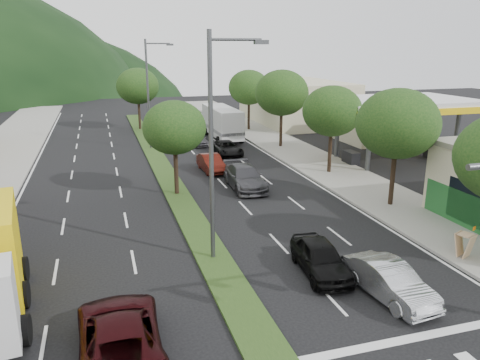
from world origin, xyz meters
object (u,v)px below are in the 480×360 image
object	(u,v)px
tree_r_d	(282,93)
sedan_silver	(390,281)
car_queue_e	(198,139)
tree_med_near	(174,128)
car_queue_a	(320,258)
tree_r_c	(332,111)
motorhome	(222,122)
streetlight_near	(216,138)
a_frame_sign	(465,243)
suv_maroon	(120,336)
tree_r_e	(249,87)
tree_med_far	(138,86)
streetlight_mid	(150,89)
tree_r_b	(398,124)
car_queue_d	(226,148)
car_queue_c	(211,163)
car_queue_b	(245,177)

from	to	relation	value
tree_r_d	sedan_silver	world-z (taller)	tree_r_d
sedan_silver	car_queue_e	world-z (taller)	sedan_silver
tree_med_near	car_queue_a	size ratio (longest dim) A/B	1.43
tree_r_c	motorhome	xyz separation A→B (m)	(-4.21, 16.05, -3.02)
car_queue_a	streetlight_near	bearing A→B (deg)	150.60
car_queue_a	a_frame_sign	xyz separation A→B (m)	(6.82, -0.68, 0.10)
tree_med_near	suv_maroon	size ratio (longest dim) A/B	1.09
tree_r_c	tree_med_near	bearing A→B (deg)	-170.54
tree_r_e	tree_r_c	bearing A→B (deg)	-90.00
tree_med_far	a_frame_sign	bearing A→B (deg)	-74.59
car_queue_e	a_frame_sign	size ratio (longest dim) A/B	2.39
tree_r_c	motorhome	distance (m)	16.86
tree_r_c	tree_r_d	bearing A→B (deg)	90.00
streetlight_mid	tree_r_b	bearing A→B (deg)	-60.68
suv_maroon	motorhome	world-z (taller)	motorhome
streetlight_near	motorhome	distance (m)	29.31
tree_r_c	a_frame_sign	size ratio (longest dim) A/B	4.33
car_queue_d	car_queue_e	size ratio (longest dim) A/B	1.28
tree_r_d	sedan_silver	bearing A→B (deg)	-103.07
streetlight_mid	motorhome	world-z (taller)	streetlight_mid
car_queue_a	motorhome	bearing A→B (deg)	88.63
tree_r_e	a_frame_sign	xyz separation A→B (m)	(-1.15, -35.36, -4.08)
suv_maroon	car_queue_a	bearing A→B (deg)	-158.51
streetlight_mid	tree_med_far	bearing A→B (deg)	91.07
tree_r_b	tree_med_far	xyz separation A→B (m)	(-12.00, 32.00, -0.03)
car_queue_a	tree_r_e	bearing A→B (deg)	82.67
car_queue_c	motorhome	size ratio (longest dim) A/B	0.47
tree_med_near	car_queue_a	world-z (taller)	tree_med_near
car_queue_c	car_queue_d	world-z (taller)	car_queue_c
car_queue_b	car_queue_a	bearing A→B (deg)	-91.60
car_queue_e	streetlight_near	bearing A→B (deg)	-106.98
car_queue_a	motorhome	size ratio (longest dim) A/B	0.50
tree_med_far	car_queue_b	xyz separation A→B (m)	(4.70, -25.81, -4.25)
tree_r_d	car_queue_e	bearing A→B (deg)	156.82
car_queue_d	car_queue_a	bearing A→B (deg)	-97.48
sedan_silver	car_queue_c	world-z (taller)	sedan_silver
car_queue_a	motorhome	xyz separation A→B (m)	(3.77, 30.73, 1.01)
suv_maroon	car_queue_a	distance (m)	9.06
tree_r_d	tree_med_near	world-z (taller)	tree_r_d
tree_r_d	tree_med_far	bearing A→B (deg)	130.60
tree_med_far	tree_r_c	bearing A→B (deg)	-63.43
car_queue_b	car_queue_c	distance (m)	5.14
tree_r_c	car_queue_c	world-z (taller)	tree_r_c
sedan_silver	car_queue_a	distance (m)	3.08
tree_r_d	car_queue_b	xyz separation A→B (m)	(-7.30, -11.81, -4.42)
a_frame_sign	tree_r_e	bearing A→B (deg)	65.13
tree_med_far	streetlight_near	world-z (taller)	streetlight_near
tree_r_c	tree_r_e	size ratio (longest dim) A/B	0.97
a_frame_sign	suv_maroon	bearing A→B (deg)	166.82
tree_r_d	car_queue_d	xyz separation A→B (m)	(-5.87, -1.81, -4.54)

